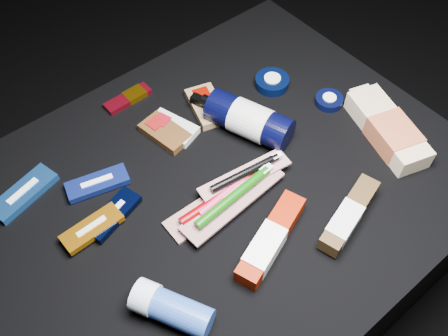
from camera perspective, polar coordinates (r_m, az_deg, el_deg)
ground at (r=1.35m, az=-0.22°, el=-11.29°), size 3.00×3.00×0.00m
cloth_table at (r=1.18m, az=-0.26°, el=-7.10°), size 0.98×0.78×0.40m
luna_bar_0 at (r=1.06m, az=-21.90°, el=-2.69°), size 0.14×0.08×0.02m
luna_bar_1 at (r=1.02m, az=-14.25°, el=-1.69°), size 0.13×0.08×0.02m
luna_bar_2 at (r=0.97m, az=-12.55°, el=-5.16°), size 0.13×0.08×0.02m
luna_bar_3 at (r=0.96m, az=-14.84°, el=-6.66°), size 0.12×0.05×0.02m
clif_bar_0 at (r=1.08m, az=-6.91°, el=4.17°), size 0.08×0.12×0.02m
clif_bar_1 at (r=1.09m, az=-6.10°, el=4.69°), size 0.09×0.12×0.02m
clif_bar_2 at (r=1.13m, az=-2.06°, el=7.26°), size 0.10×0.13×0.02m
power_bar at (r=1.17m, az=-10.67°, el=7.96°), size 0.11×0.04×0.01m
lotion_bottle at (r=1.06m, az=2.86°, el=5.53°), size 0.13×0.24×0.08m
cream_tin_upper at (r=1.18m, az=5.51°, el=9.77°), size 0.08×0.08×0.02m
cream_tin_lower at (r=1.16m, az=11.91°, el=7.58°), size 0.06×0.06×0.02m
bodywash_bottle at (r=1.12m, az=18.26°, el=4.15°), size 0.14×0.24×0.05m
deodorant_stick at (r=0.86m, az=-6.13°, el=-15.66°), size 0.11×0.15×0.06m
toothbrush_pack_0 at (r=0.97m, az=-0.13°, el=-3.37°), size 0.24×0.06×0.03m
toothbrush_pack_1 at (r=0.97m, az=0.70°, el=-2.72°), size 0.20×0.06×0.02m
toothbrush_pack_2 at (r=0.95m, az=1.21°, el=-3.43°), size 0.24×0.07×0.03m
toothbrush_pack_3 at (r=0.98m, az=2.54°, el=-0.70°), size 0.20×0.07×0.02m
toothpaste_carton_red at (r=0.92m, az=5.14°, el=-8.43°), size 0.20×0.11×0.04m
toothpaste_carton_green at (r=0.96m, az=13.94°, el=-5.49°), size 0.18×0.09×0.03m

